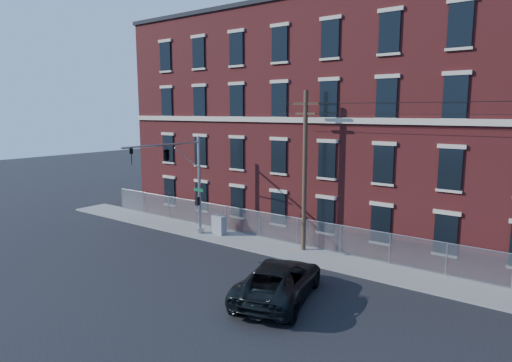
{
  "coord_description": "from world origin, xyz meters",
  "views": [
    {
      "loc": [
        15.71,
        -17.96,
        8.87
      ],
      "look_at": [
        -0.59,
        4.0,
        4.52
      ],
      "focal_mm": 30.88,
      "sensor_mm": 36.0,
      "label": 1
    }
  ],
  "objects": [
    {
      "name": "utility_pole_near",
      "position": [
        2.0,
        5.6,
        5.34
      ],
      "size": [
        1.8,
        0.28,
        10.0
      ],
      "color": "#4D3926",
      "rests_on": "ground"
    },
    {
      "name": "sidewalk",
      "position": [
        12.0,
        5.0,
        0.06
      ],
      "size": [
        65.0,
        3.0,
        0.12
      ],
      "primitive_type": "cube",
      "color": "gray",
      "rests_on": "ground"
    },
    {
      "name": "traffic_signal_mast",
      "position": [
        -6.0,
        2.18,
        5.39
      ],
      "size": [
        0.9,
        6.75,
        7.0
      ],
      "color": "#9EA0A5",
      "rests_on": "ground"
    },
    {
      "name": "utility_cabinet",
      "position": [
        -4.74,
        5.12,
        0.79
      ],
      "size": [
        1.13,
        0.66,
        1.35
      ],
      "primitive_type": "cube",
      "rotation": [
        0.0,
        0.0,
        -0.12
      ],
      "color": "gray",
      "rests_on": "sidewalk"
    },
    {
      "name": "chain_link_fence",
      "position": [
        12.0,
        6.3,
        1.06
      ],
      "size": [
        59.06,
        0.06,
        1.85
      ],
      "color": "#A5A8AD",
      "rests_on": "ground"
    },
    {
      "name": "mill_building",
      "position": [
        12.0,
        13.93,
        8.15
      ],
      "size": [
        55.3,
        14.32,
        16.3
      ],
      "color": "maroon",
      "rests_on": "ground"
    },
    {
      "name": "pickup_truck",
      "position": [
        4.71,
        -1.31,
        0.9
      ],
      "size": [
        4.6,
        7.03,
        1.8
      ],
      "primitive_type": "imported",
      "rotation": [
        0.0,
        0.0,
        3.41
      ],
      "color": "black",
      "rests_on": "ground"
    },
    {
      "name": "ground",
      "position": [
        0.0,
        0.0,
        0.0
      ],
      "size": [
        140.0,
        140.0,
        0.0
      ],
      "primitive_type": "plane",
      "color": "black",
      "rests_on": "ground"
    }
  ]
}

